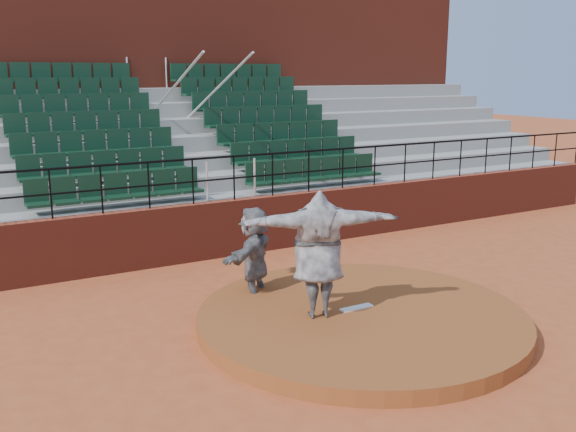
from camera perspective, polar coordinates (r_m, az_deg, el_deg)
name	(u,v)px	position (r m, az deg, el deg)	size (l,w,h in m)	color
ground	(361,325)	(11.01, 6.53, -9.63)	(90.00, 90.00, 0.00)	#B04D27
pitchers_mound	(361,318)	(10.96, 6.54, -9.03)	(5.50, 5.50, 0.25)	brown
pitching_rubber	(356,308)	(11.03, 6.10, -8.11)	(0.60, 0.15, 0.03)	white
boundary_wall	(235,227)	(14.94, -4.74, -0.98)	(24.00, 0.30, 1.30)	maroon
wall_railing	(234,168)	(14.68, -4.84, 4.26)	(24.04, 0.05, 1.03)	black
seating_deck	(179,172)	(18.10, -9.67, 3.87)	(24.00, 5.97, 4.63)	gray
press_box_facade	(134,92)	(21.67, -13.54, 10.70)	(24.00, 3.00, 7.10)	maroon
pitcher	(318,254)	(10.36, 2.71, -3.39)	(2.58, 0.70, 2.10)	black
fielder	(254,255)	(11.71, -3.04, -3.51)	(1.68, 0.53, 1.81)	black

